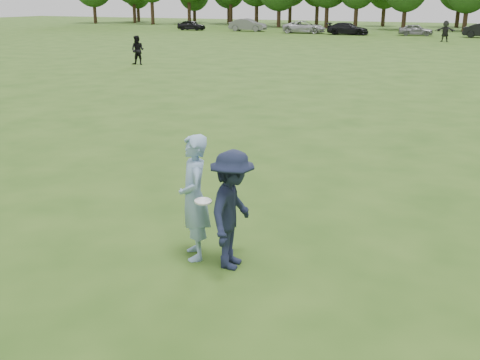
% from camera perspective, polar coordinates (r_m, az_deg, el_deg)
% --- Properties ---
extents(ground, '(200.00, 200.00, 0.00)m').
position_cam_1_polar(ground, '(9.24, -6.00, -8.45)').
color(ground, '#294B15').
rests_on(ground, ground).
extents(thrower, '(0.85, 0.90, 2.07)m').
position_cam_1_polar(thrower, '(9.08, -4.68, -1.80)').
color(thrower, '#84A6CC').
rests_on(thrower, ground).
extents(defender, '(0.86, 1.32, 1.92)m').
position_cam_1_polar(defender, '(8.75, -0.78, -3.07)').
color(defender, '#171D32').
rests_on(defender, ground).
extents(player_far_a, '(0.97, 0.80, 1.84)m').
position_cam_1_polar(player_far_a, '(37.45, -10.35, 12.84)').
color(player_far_a, black).
rests_on(player_far_a, ground).
extents(player_far_d, '(1.91, 0.67, 2.03)m').
position_cam_1_polar(player_far_d, '(60.17, 20.14, 14.01)').
color(player_far_d, '#242424').
rests_on(player_far_d, ground).
extents(car_a, '(3.85, 1.62, 1.30)m').
position_cam_1_polar(car_a, '(77.96, -4.96, 15.40)').
color(car_a, black).
rests_on(car_a, ground).
extents(car_b, '(4.90, 2.04, 1.57)m').
position_cam_1_polar(car_b, '(75.23, 0.79, 15.47)').
color(car_b, slate).
rests_on(car_b, ground).
extents(car_c, '(5.45, 3.01, 1.44)m').
position_cam_1_polar(car_c, '(71.32, 6.55, 15.17)').
color(car_c, '#BCBBC1').
rests_on(car_c, ground).
extents(car_d, '(4.88, 2.15, 1.39)m').
position_cam_1_polar(car_d, '(68.93, 10.89, 14.86)').
color(car_d, black).
rests_on(car_d, ground).
extents(car_e, '(3.99, 2.05, 1.30)m').
position_cam_1_polar(car_e, '(69.20, 17.43, 14.35)').
color(car_e, gray).
rests_on(car_e, ground).
extents(disc_in_play, '(0.28, 0.28, 0.06)m').
position_cam_1_polar(disc_in_play, '(8.70, -3.77, -2.16)').
color(disc_in_play, white).
rests_on(disc_in_play, ground).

